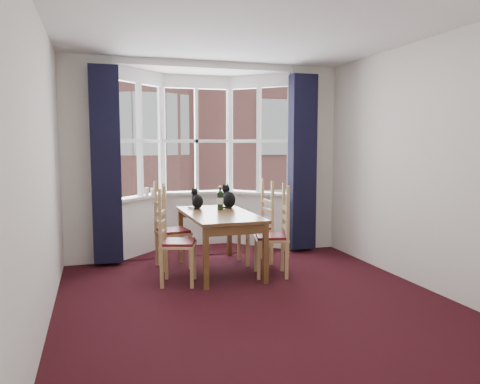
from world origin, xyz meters
name	(u,v)px	position (x,y,z in m)	size (l,w,h in m)	color
floor	(259,305)	(0.00, 0.00, 0.00)	(4.50, 4.50, 0.00)	black
ceiling	(260,22)	(0.00, 0.00, 2.80)	(4.50, 4.50, 0.00)	white
wall_left	(41,172)	(-2.00, 0.00, 1.40)	(4.50, 4.50, 0.00)	silver
wall_right	(428,165)	(2.00, 0.00, 1.40)	(4.50, 4.50, 0.00)	silver
wall_near	(400,190)	(0.00, -2.25, 1.40)	(4.00, 4.00, 0.00)	silver
wall_back_pier_left	(88,161)	(-1.65, 2.25, 1.40)	(0.70, 0.12, 2.80)	silver
wall_back_pier_right	(311,159)	(1.65, 2.25, 1.40)	(0.70, 0.12, 2.80)	silver
bay_window	(200,159)	(0.00, 2.75, 1.40)	(2.76, 0.94, 2.80)	white
curtain_left	(106,165)	(-1.42, 2.07, 1.35)	(0.38, 0.22, 2.60)	black
curtain_right	(302,163)	(1.42, 2.07, 1.35)	(0.38, 0.22, 2.60)	black
dining_table	(219,219)	(-0.06, 1.37, 0.67)	(0.85, 1.55, 0.75)	brown
chair_left_near	(171,244)	(-0.74, 0.99, 0.47)	(0.50, 0.52, 0.92)	tan
chair_left_far	(167,233)	(-0.69, 1.69, 0.47)	(0.46, 0.48, 0.92)	tan
chair_right_near	(278,238)	(0.59, 0.94, 0.47)	(0.49, 0.50, 0.92)	tan
chair_right_far	(261,228)	(0.61, 1.62, 0.47)	(0.41, 0.43, 0.92)	tan
cat_left	(197,200)	(-0.24, 1.86, 0.87)	(0.22, 0.25, 0.29)	black
cat_right	(229,198)	(0.19, 1.80, 0.88)	(0.23, 0.28, 0.34)	black
wine_bottle	(220,199)	(0.03, 1.65, 0.89)	(0.08, 0.08, 0.32)	black
candle_tall	(147,192)	(-0.84, 2.60, 0.93)	(0.06, 0.06, 0.12)	white
candle_short	(153,192)	(-0.75, 2.63, 0.92)	(0.06, 0.06, 0.11)	white
street	(119,242)	(0.00, 32.25, -6.00)	(80.00, 80.00, 0.00)	#333335
tenement_building	(137,144)	(0.00, 14.01, 1.60)	(18.40, 7.80, 15.20)	#94564C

